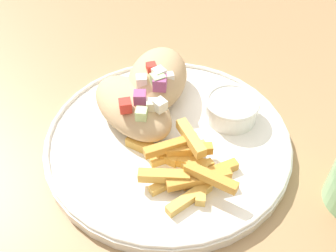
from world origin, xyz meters
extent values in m
cube|color=#9E7A51|center=(0.00, 0.00, 0.74)|extent=(1.59, 1.59, 0.04)
cylinder|color=#9E7A51|center=(-0.73, 0.73, 0.36)|extent=(0.06, 0.06, 0.72)
cylinder|color=white|center=(-0.02, -0.01, 0.77)|extent=(0.31, 0.31, 0.01)
torus|color=white|center=(-0.02, -0.01, 0.78)|extent=(0.31, 0.31, 0.01)
ellipsoid|color=tan|center=(-0.07, -0.03, 0.80)|extent=(0.14, 0.08, 0.05)
cube|color=#A34C84|center=(-0.05, -0.03, 0.83)|extent=(0.02, 0.02, 0.02)
cube|color=#B7D693|center=(-0.03, -0.04, 0.82)|extent=(0.02, 0.02, 0.01)
cube|color=white|center=(-0.03, -0.02, 0.83)|extent=(0.01, 0.01, 0.01)
cube|color=red|center=(-0.05, -0.05, 0.82)|extent=(0.02, 0.02, 0.01)
cube|color=silver|center=(-0.04, -0.03, 0.82)|extent=(0.02, 0.02, 0.01)
ellipsoid|color=tan|center=(-0.09, 0.02, 0.80)|extent=(0.14, 0.14, 0.06)
cube|color=silver|center=(-0.08, -0.01, 0.83)|extent=(0.02, 0.02, 0.01)
cube|color=#A34C84|center=(-0.06, 0.00, 0.83)|extent=(0.02, 0.02, 0.02)
cube|color=#B7D693|center=(-0.06, 0.00, 0.83)|extent=(0.02, 0.02, 0.02)
cube|color=red|center=(-0.08, 0.01, 0.84)|extent=(0.02, 0.02, 0.01)
cube|color=white|center=(-0.07, 0.01, 0.83)|extent=(0.01, 0.01, 0.01)
cube|color=white|center=(-0.07, 0.02, 0.83)|extent=(0.01, 0.01, 0.01)
cube|color=gold|center=(0.03, -0.03, 0.78)|extent=(0.05, 0.05, 0.01)
cube|color=#E5B251|center=(0.01, -0.02, 0.78)|extent=(0.02, 0.07, 0.01)
cube|color=#E5B251|center=(0.04, -0.04, 0.78)|extent=(0.02, 0.08, 0.01)
cube|color=#E5B251|center=(0.03, -0.03, 0.78)|extent=(0.07, 0.02, 0.01)
cube|color=#E5B251|center=(0.07, -0.05, 0.78)|extent=(0.01, 0.06, 0.01)
cube|color=gold|center=(-0.01, -0.05, 0.78)|extent=(0.07, 0.04, 0.01)
cube|color=#E5B251|center=(0.06, -0.03, 0.78)|extent=(0.05, 0.05, 0.01)
cube|color=gold|center=(0.06, -0.01, 0.78)|extent=(0.02, 0.07, 0.01)
cube|color=gold|center=(0.04, -0.06, 0.79)|extent=(0.05, 0.05, 0.01)
cube|color=#E5B251|center=(0.02, -0.01, 0.81)|extent=(0.06, 0.02, 0.01)
cube|color=gold|center=(0.08, -0.03, 0.80)|extent=(0.06, 0.03, 0.01)
cube|color=gold|center=(0.03, -0.02, 0.79)|extent=(0.04, 0.05, 0.01)
cube|color=gold|center=(0.06, -0.03, 0.79)|extent=(0.04, 0.07, 0.01)
cube|color=gold|center=(0.01, -0.04, 0.80)|extent=(0.02, 0.06, 0.01)
cylinder|color=white|center=(0.00, 0.07, 0.79)|extent=(0.07, 0.07, 0.03)
cylinder|color=beige|center=(0.00, 0.07, 0.80)|extent=(0.06, 0.06, 0.01)
torus|color=white|center=(0.00, 0.07, 0.80)|extent=(0.07, 0.07, 0.00)
camera|label=1|loc=(0.26, -0.21, 1.14)|focal=42.00mm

